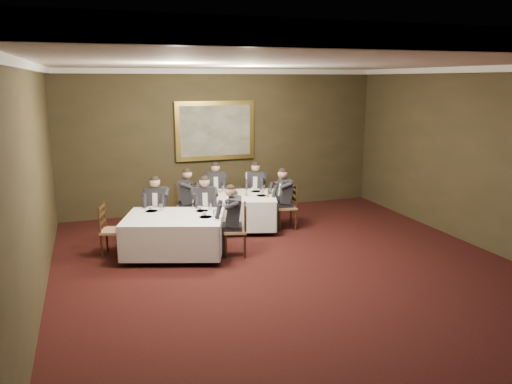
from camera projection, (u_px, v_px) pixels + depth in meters
ground at (304, 282)px, 8.20m from camera, size 10.00×10.00×0.00m
ceiling at (309, 62)px, 7.43m from camera, size 8.00×10.00×0.10m
back_wall at (224, 141)px, 12.43m from camera, size 8.00×0.10×3.50m
left_wall at (29, 196)px, 6.56m from camera, size 0.10×10.00×3.50m
right_wall at (508, 164)px, 9.06m from camera, size 0.10×10.00×3.50m
crown_molding at (309, 66)px, 7.44m from camera, size 8.00×10.00×0.12m
table_main at (235, 209)px, 11.03m from camera, size 2.11×1.83×0.67m
table_second at (174, 232)px, 9.34m from camera, size 2.16×1.88×0.67m
chair_main_backleft at (216, 206)px, 11.95m from camera, size 0.51×0.49×1.00m
diner_main_backleft at (216, 197)px, 11.88m from camera, size 0.48×0.54×1.35m
chair_main_backright at (256, 206)px, 11.97m from camera, size 0.58×0.57×1.00m
diner_main_backright at (256, 197)px, 11.91m from camera, size 0.57×0.61×1.35m
chair_main_endleft at (184, 217)px, 11.03m from camera, size 0.50×0.51×1.00m
diner_main_endleft at (185, 207)px, 10.98m from camera, size 0.55×0.49×1.35m
chair_main_endright at (286, 216)px, 11.09m from camera, size 0.47×0.48×1.00m
diner_main_endright at (286, 206)px, 11.04m from camera, size 0.52×0.45×1.35m
chair_sec_backleft at (158, 227)px, 10.29m from camera, size 0.55×0.54×1.00m
diner_sec_backleft at (157, 216)px, 10.23m from camera, size 0.53×0.58×1.35m
chair_sec_backright at (205, 226)px, 10.30m from camera, size 0.49×0.47×1.00m
diner_sec_backright at (205, 216)px, 10.24m from camera, size 0.46×0.53×1.35m
chair_sec_endright at (236, 241)px, 9.39m from camera, size 0.53×0.54×1.00m
diner_sec_endright at (235, 229)px, 9.34m from camera, size 0.57×0.52×1.35m
chair_sec_endleft at (113, 241)px, 9.37m from camera, size 0.53×0.54×1.00m
centerpiece at (235, 190)px, 10.85m from camera, size 0.26×0.23×0.26m
candlestick at (246, 187)px, 10.90m from camera, size 0.08×0.08×0.53m
place_setting_table_main at (216, 190)px, 11.34m from camera, size 0.33×0.31×0.14m
place_setting_table_second at (154, 209)px, 9.68m from camera, size 0.33×0.31×0.14m
painting at (215, 131)px, 12.24m from camera, size 1.98×0.09×1.44m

